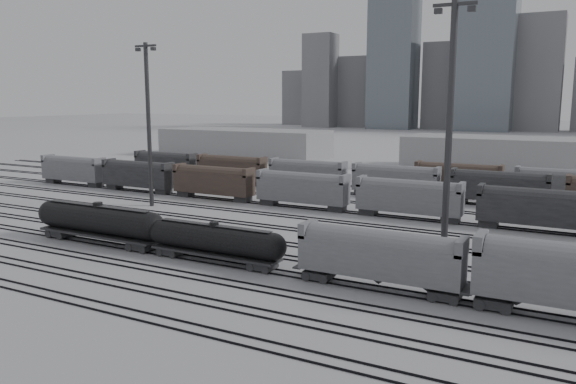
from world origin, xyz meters
The scene contains 13 objects.
ground centered at (0.00, 0.00, 0.00)m, with size 900.00×900.00×0.00m, color silver.
tracks centered at (0.00, 17.50, 0.08)m, with size 220.00×71.50×0.16m.
tank_car_a centered at (-20.31, 1.00, 2.74)m, with size 19.19×3.20×4.74m.
tank_car_b centered at (-3.66, 1.00, 2.40)m, with size 16.82×2.80×4.16m.
hopper_car_a centered at (14.28, 1.00, 3.29)m, with size 14.91×2.96×5.33m.
light_mast_b centered at (-30.97, 22.05, 13.51)m, with size 4.07×0.65×25.46m.
light_mast_c centered at (17.60, 11.67, 14.05)m, with size 4.24×0.68×26.48m.
bg_string_near centered at (8.00, 32.00, 2.80)m, with size 151.00×3.00×5.60m.
bg_string_mid centered at (18.00, 48.00, 2.80)m, with size 151.00×3.00×5.60m.
warehouse_left centered at (-60.00, 95.00, 4.00)m, with size 50.00×18.00×8.00m, color #A5A5A8.
warehouse_mid centered at (10.00, 95.00, 4.00)m, with size 40.00×18.00×8.00m, color #A5A5A8.
skyline centered at (10.84, 280.00, 34.73)m, with size 316.00×22.40×95.00m.
crane_left centered at (-28.74, 305.00, 57.39)m, with size 42.00×1.80×100.00m.
Camera 1 is at (29.90, -45.50, 16.95)m, focal length 35.00 mm.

